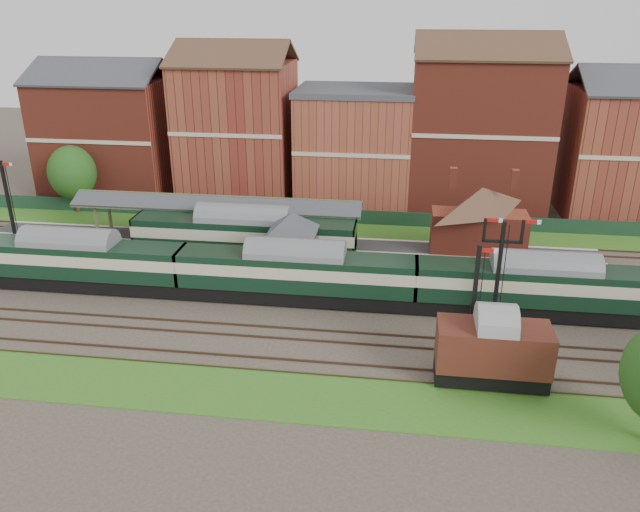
# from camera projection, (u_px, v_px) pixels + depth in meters

# --- Properties ---
(ground) EXTENTS (160.00, 160.00, 0.00)m
(ground) POSITION_uv_depth(u_px,v_px,m) (325.00, 303.00, 47.05)
(ground) COLOR #473D33
(ground) RESTS_ON ground
(grass_back) EXTENTS (90.00, 4.50, 0.06)m
(grass_back) POSITION_uv_depth(u_px,v_px,m) (346.00, 230.00, 61.67)
(grass_back) COLOR #2D6619
(grass_back) RESTS_ON ground
(grass_front) EXTENTS (90.00, 5.00, 0.06)m
(grass_front) POSITION_uv_depth(u_px,v_px,m) (298.00, 396.00, 36.07)
(grass_front) COLOR #2D6619
(grass_front) RESTS_ON ground
(fence) EXTENTS (90.00, 0.12, 1.50)m
(fence) POSITION_uv_depth(u_px,v_px,m) (348.00, 217.00, 63.22)
(fence) COLOR #193823
(fence) RESTS_ON ground
(platform) EXTENTS (55.00, 3.40, 1.00)m
(platform) POSITION_uv_depth(u_px,v_px,m) (284.00, 246.00, 56.40)
(platform) COLOR #2D2D2D
(platform) RESTS_ON ground
(signal_box) EXTENTS (5.40, 5.40, 6.00)m
(signal_box) POSITION_uv_depth(u_px,v_px,m) (293.00, 246.00, 49.17)
(signal_box) COLOR #5B704F
(signal_box) RESTS_ON ground
(brick_hut) EXTENTS (3.20, 2.64, 2.94)m
(brick_hut) POSITION_uv_depth(u_px,v_px,m) (393.00, 275.00, 48.94)
(brick_hut) COLOR maroon
(brick_hut) RESTS_ON ground
(station_building) EXTENTS (8.10, 8.10, 5.90)m
(station_building) POSITION_uv_depth(u_px,v_px,m) (480.00, 219.00, 52.95)
(station_building) COLOR #943625
(station_building) RESTS_ON platform
(canopy) EXTENTS (26.00, 3.89, 4.08)m
(canopy) POSITION_uv_depth(u_px,v_px,m) (217.00, 200.00, 55.57)
(canopy) COLOR #515736
(canopy) RESTS_ON platform
(semaphore_bracket) EXTENTS (3.60, 0.25, 8.18)m
(semaphore_bracket) POSITION_uv_depth(u_px,v_px,m) (499.00, 269.00, 41.48)
(semaphore_bracket) COLOR black
(semaphore_bracket) RESTS_ON ground
(semaphore_platform_end) EXTENTS (1.23, 0.25, 8.00)m
(semaphore_platform_end) POSITION_uv_depth(u_px,v_px,m) (9.00, 202.00, 56.50)
(semaphore_platform_end) COLOR black
(semaphore_platform_end) RESTS_ON ground
(semaphore_siding) EXTENTS (1.23, 0.25, 8.00)m
(semaphore_siding) POSITION_uv_depth(u_px,v_px,m) (474.00, 304.00, 37.80)
(semaphore_siding) COLOR black
(semaphore_siding) RESTS_ON ground
(town_backdrop) EXTENTS (69.00, 10.00, 16.00)m
(town_backdrop) POSITION_uv_depth(u_px,v_px,m) (353.00, 141.00, 67.23)
(town_backdrop) COLOR #943625
(town_backdrop) RESTS_ON ground
(dmu_train) EXTENTS (53.21, 2.80, 4.09)m
(dmu_train) POSITION_uv_depth(u_px,v_px,m) (296.00, 273.00, 46.40)
(dmu_train) COLOR black
(dmu_train) RESTS_ON ground
(platform_railcar) EXTENTS (19.02, 2.99, 4.38)m
(platform_railcar) POSITION_uv_depth(u_px,v_px,m) (244.00, 236.00, 52.98)
(platform_railcar) COLOR black
(platform_railcar) RESTS_ON ground
(goods_van_a) EXTENTS (6.56, 2.84, 3.98)m
(goods_van_a) POSITION_uv_depth(u_px,v_px,m) (493.00, 350.00, 36.57)
(goods_van_a) COLOR black
(goods_van_a) RESTS_ON ground
(tree_back) EXTENTS (4.92, 4.92, 7.20)m
(tree_back) POSITION_uv_depth(u_px,v_px,m) (72.00, 173.00, 65.27)
(tree_back) COLOR #382619
(tree_back) RESTS_ON ground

